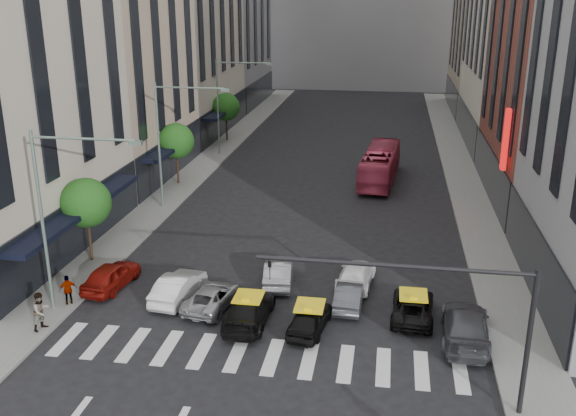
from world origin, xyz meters
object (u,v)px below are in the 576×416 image
at_px(car_white_front, 178,287).
at_px(taxi_center, 310,318).
at_px(streetlamp_near, 58,199).
at_px(pedestrian_far, 68,290).
at_px(streetlamp_mid, 171,129).
at_px(bus, 380,165).
at_px(taxi_left, 249,310).
at_px(car_red, 111,275).
at_px(streetlamp_far, 227,95).
at_px(pedestrian_near, 41,311).

distance_m(car_white_front, taxi_center, 7.41).
bearing_deg(streetlamp_near, pedestrian_far, 124.39).
distance_m(streetlamp_mid, bus, 17.94).
xyz_separation_m(streetlamp_mid, taxi_left, (8.97, -15.67, -5.22)).
bearing_deg(car_red, streetlamp_far, -81.56).
bearing_deg(taxi_center, bus, -87.92).
bearing_deg(bus, pedestrian_near, 66.68).
distance_m(streetlamp_far, car_red, 29.54).
height_order(streetlamp_mid, pedestrian_far, streetlamp_mid).
xyz_separation_m(streetlamp_far, pedestrian_near, (-0.36, -34.06, -4.82)).
distance_m(taxi_left, bus, 25.82).
relative_size(car_red, pedestrian_near, 2.23).
xyz_separation_m(streetlamp_near, taxi_left, (8.97, 0.33, -5.22)).
bearing_deg(car_red, pedestrian_near, 83.25).
xyz_separation_m(streetlamp_near, car_red, (0.84, 2.93, -5.20)).
bearing_deg(bus, pedestrian_far, 64.28).
relative_size(streetlamp_far, taxi_left, 1.91).
relative_size(streetlamp_far, pedestrian_far, 5.81).
bearing_deg(streetlamp_near, car_white_front, 24.21).
relative_size(streetlamp_far, bus, 0.87).
distance_m(car_white_front, pedestrian_far, 5.46).
xyz_separation_m(taxi_left, pedestrian_far, (-9.33, 0.19, 0.24)).
bearing_deg(streetlamp_near, pedestrian_near, -99.83).
bearing_deg(streetlamp_mid, taxi_left, -60.21).
height_order(streetlamp_near, bus, streetlamp_near).
bearing_deg(streetlamp_mid, streetlamp_near, -90.00).
relative_size(taxi_center, pedestrian_near, 2.03).
relative_size(streetlamp_near, bus, 0.87).
relative_size(streetlamp_mid, pedestrian_far, 5.81).
height_order(streetlamp_far, car_white_front, streetlamp_far).
bearing_deg(streetlamp_far, streetlamp_near, -90.00).
bearing_deg(pedestrian_far, streetlamp_far, -124.87).
height_order(taxi_center, pedestrian_near, pedestrian_near).
bearing_deg(streetlamp_mid, streetlamp_far, 90.00).
relative_size(streetlamp_mid, car_white_front, 2.11).
height_order(car_red, taxi_center, car_red).
bearing_deg(taxi_center, streetlamp_mid, -45.31).
xyz_separation_m(car_white_front, pedestrian_near, (-5.20, -4.23, 0.38)).
distance_m(bus, pedestrian_far, 29.11).
height_order(streetlamp_near, pedestrian_far, streetlamp_near).
distance_m(car_white_front, taxi_left, 4.52).
height_order(taxi_center, pedestrian_far, pedestrian_far).
bearing_deg(streetlamp_far, taxi_center, -69.51).
bearing_deg(streetlamp_far, pedestrian_far, -90.65).
relative_size(car_red, taxi_center, 1.10).
bearing_deg(pedestrian_far, car_white_front, 163.46).
distance_m(streetlamp_mid, taxi_left, 18.80).
xyz_separation_m(streetlamp_near, bus, (14.53, 25.53, -4.47)).
bearing_deg(streetlamp_far, pedestrian_near, -90.60).
distance_m(car_red, car_white_front, 4.07).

